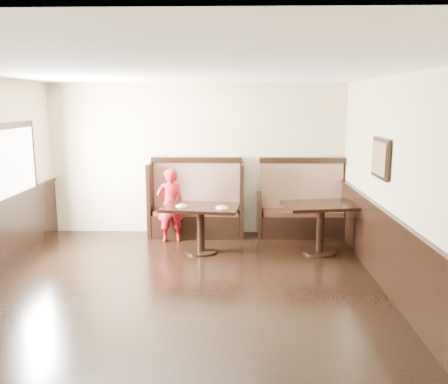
{
  "coord_description": "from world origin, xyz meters",
  "views": [
    {
      "loc": [
        0.74,
        -5.29,
        2.47
      ],
      "look_at": [
        0.54,
        2.35,
        1.0
      ],
      "focal_mm": 38.0,
      "sensor_mm": 36.0,
      "label": 1
    }
  ],
  "objects_px": {
    "booth_main": "(197,207)",
    "table_neighbor": "(321,216)",
    "booth_neighbor": "(302,210)",
    "table_main": "(201,217)",
    "child": "(170,205)"
  },
  "relations": [
    {
      "from": "booth_neighbor",
      "to": "table_main",
      "type": "bearing_deg",
      "value": -149.73
    },
    {
      "from": "booth_main",
      "to": "table_main",
      "type": "relative_size",
      "value": 1.33
    },
    {
      "from": "booth_main",
      "to": "table_neighbor",
      "type": "height_order",
      "value": "booth_main"
    },
    {
      "from": "table_main",
      "to": "table_neighbor",
      "type": "xyz_separation_m",
      "value": [
        1.96,
        0.03,
        0.02
      ]
    },
    {
      "from": "booth_main",
      "to": "child",
      "type": "relative_size",
      "value": 1.33
    },
    {
      "from": "booth_neighbor",
      "to": "table_neighbor",
      "type": "xyz_separation_m",
      "value": [
        0.17,
        -1.02,
        0.14
      ]
    },
    {
      "from": "booth_main",
      "to": "table_neighbor",
      "type": "relative_size",
      "value": 1.34
    },
    {
      "from": "booth_neighbor",
      "to": "table_main",
      "type": "relative_size",
      "value": 1.25
    },
    {
      "from": "table_main",
      "to": "child",
      "type": "xyz_separation_m",
      "value": [
        -0.58,
        0.62,
        0.06
      ]
    },
    {
      "from": "booth_neighbor",
      "to": "table_main",
      "type": "height_order",
      "value": "booth_neighbor"
    },
    {
      "from": "booth_neighbor",
      "to": "table_main",
      "type": "distance_m",
      "value": 2.08
    },
    {
      "from": "booth_main",
      "to": "table_neighbor",
      "type": "distance_m",
      "value": 2.36
    },
    {
      "from": "booth_main",
      "to": "table_main",
      "type": "bearing_deg",
      "value": -81.46
    },
    {
      "from": "booth_main",
      "to": "table_neighbor",
      "type": "xyz_separation_m",
      "value": [
        2.12,
        -1.02,
        0.09
      ]
    },
    {
      "from": "booth_neighbor",
      "to": "table_neighbor",
      "type": "relative_size",
      "value": 1.26
    }
  ]
}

